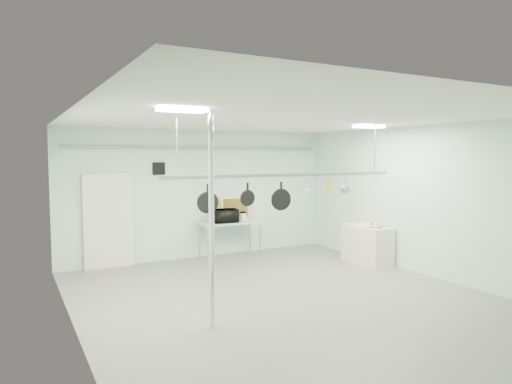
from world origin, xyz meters
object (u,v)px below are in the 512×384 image
skillet_left (208,198)px  pot_rack (288,173)px  side_cabinet (367,245)px  skillet_mid (248,194)px  prep_table (230,224)px  chrome_pole (211,221)px  fruit_bowl (375,226)px  skillet_right (281,196)px  microwave (225,216)px  coffee_canister (243,217)px

skillet_left → pot_rack: bearing=11.5°
side_cabinet → skillet_mid: size_ratio=3.09×
side_cabinet → prep_table: bearing=139.2°
chrome_pole → skillet_left: bearing=70.4°
fruit_bowl → skillet_left: skillet_left is taller
fruit_bowl → skillet_right: bearing=-165.1°
chrome_pole → side_cabinet: chrome_pole is taller
chrome_pole → microwave: size_ratio=5.36×
pot_rack → coffee_canister: (0.77, 3.30, -1.23)m
side_cabinet → pot_rack: size_ratio=0.25×
chrome_pole → skillet_left: chrome_pole is taller
chrome_pole → coffee_canister: 5.02m
pot_rack → microwave: bearing=85.9°
prep_table → pot_rack: pot_rack is taller
fruit_bowl → chrome_pole: bearing=-160.4°
skillet_left → skillet_right: 1.43m
pot_rack → skillet_right: pot_rack is taller
fruit_bowl → skillet_left: bearing=-169.7°
side_cabinet → microwave: size_ratio=2.01×
skillet_right → fruit_bowl: bearing=19.9°
coffee_canister → skillet_mid: size_ratio=0.50×
skillet_mid → skillet_right: size_ratio=0.73×
microwave → skillet_mid: size_ratio=1.54×
microwave → skillet_right: size_ratio=1.12×
chrome_pole → microwave: chrome_pole is taller
chrome_pole → prep_table: 4.85m
side_cabinet → microwave: bearing=142.2°
skillet_right → microwave: bearing=88.4°
microwave → skillet_mid: skillet_mid is taller
coffee_canister → skillet_right: size_ratio=0.36×
chrome_pole → skillet_right: 1.98m
skillet_right → skillet_left: bearing=-175.0°
skillet_left → chrome_pole: bearing=-98.1°
prep_table → skillet_mid: size_ratio=4.12×
prep_table → skillet_mid: bearing=-110.5°
prep_table → skillet_left: skillet_left is taller
coffee_canister → skillet_left: size_ratio=0.40×
pot_rack → side_cabinet: bearing=20.4°
pot_rack → skillet_right: size_ratio=8.99×
fruit_bowl → skillet_right: 3.30m
side_cabinet → skillet_right: skillet_right is taller
pot_rack → microwave: 3.42m
prep_table → coffee_canister: bearing=0.3°
side_cabinet → coffee_canister: (-2.18, 2.20, 0.55)m
pot_rack → fruit_bowl: size_ratio=14.11×
chrome_pole → coffee_canister: chrome_pole is taller
side_cabinet → microwave: (-2.72, 2.11, 0.62)m
fruit_bowl → prep_table: bearing=135.5°
chrome_pole → skillet_right: chrome_pole is taller
prep_table → skillet_right: (-0.54, -3.30, 0.99)m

